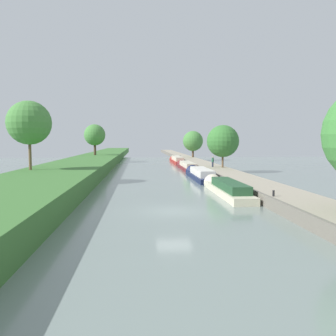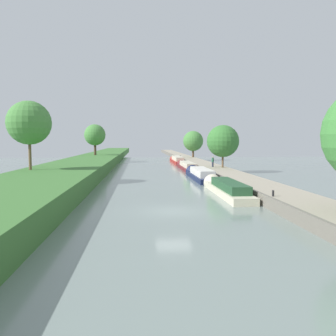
# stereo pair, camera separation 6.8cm
# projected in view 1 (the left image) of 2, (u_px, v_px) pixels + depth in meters

# --- Properties ---
(ground_plane) EXTENTS (160.00, 160.00, 0.00)m
(ground_plane) POSITION_uv_depth(u_px,v_px,m) (174.00, 211.00, 24.95)
(ground_plane) COLOR slate
(left_grassy_bank) EXTENTS (8.97, 260.00, 1.74)m
(left_grassy_bank) POSITION_uv_depth(u_px,v_px,m) (4.00, 201.00, 23.94)
(left_grassy_bank) COLOR #3D7033
(left_grassy_bank) RESTS_ON ground_plane
(right_towpath) EXTENTS (4.06, 260.00, 0.87)m
(right_towpath) POSITION_uv_depth(u_px,v_px,m) (299.00, 203.00, 25.65)
(right_towpath) COLOR #9E937F
(right_towpath) RESTS_ON ground_plane
(stone_quay) EXTENTS (0.25, 260.00, 0.92)m
(stone_quay) POSITION_uv_depth(u_px,v_px,m) (271.00, 203.00, 25.48)
(stone_quay) COLOR #6B665B
(stone_quay) RESTS_ON ground_plane
(narrowboat_cream) EXTENTS (2.03, 12.76, 2.00)m
(narrowboat_cream) POSITION_uv_depth(u_px,v_px,m) (226.00, 188.00, 33.01)
(narrowboat_cream) COLOR beige
(narrowboat_cream) RESTS_ON ground_plane
(narrowboat_navy) EXTENTS (2.20, 13.38, 2.19)m
(narrowboat_navy) POSITION_uv_depth(u_px,v_px,m) (200.00, 174.00, 46.30)
(narrowboat_navy) COLOR #141E42
(narrowboat_navy) RESTS_ON ground_plane
(narrowboat_maroon) EXTENTS (1.98, 15.76, 2.01)m
(narrowboat_maroon) POSITION_uv_depth(u_px,v_px,m) (187.00, 166.00, 60.87)
(narrowboat_maroon) COLOR maroon
(narrowboat_maroon) RESTS_ON ground_plane
(narrowboat_red) EXTENTS (1.96, 16.22, 2.14)m
(narrowboat_red) POSITION_uv_depth(u_px,v_px,m) (177.00, 160.00, 77.86)
(narrowboat_red) COLOR maroon
(narrowboat_red) RESTS_ON ground_plane
(tree_rightbank_midnear) EXTENTS (4.92, 4.92, 6.50)m
(tree_rightbank_midnear) POSITION_uv_depth(u_px,v_px,m) (223.00, 141.00, 53.62)
(tree_rightbank_midnear) COLOR brown
(tree_rightbank_midnear) RESTS_ON right_towpath
(tree_rightbank_midfar) EXTENTS (4.98, 4.98, 6.49)m
(tree_rightbank_midfar) POSITION_uv_depth(u_px,v_px,m) (193.00, 141.00, 86.59)
(tree_rightbank_midfar) COLOR brown
(tree_rightbank_midfar) RESTS_ON right_towpath
(tree_leftbank_downstream) EXTENTS (4.87, 4.87, 7.68)m
(tree_leftbank_downstream) POSITION_uv_depth(u_px,v_px,m) (29.00, 123.00, 38.87)
(tree_leftbank_downstream) COLOR brown
(tree_leftbank_downstream) RESTS_ON left_grassy_bank
(tree_leftbank_upstream) EXTENTS (4.74, 4.74, 6.90)m
(tree_leftbank_upstream) POSITION_uv_depth(u_px,v_px,m) (95.00, 135.00, 78.53)
(tree_leftbank_upstream) COLOR #4C3828
(tree_leftbank_upstream) RESTS_ON left_grassy_bank
(person_walking) EXTENTS (0.34, 0.34, 1.66)m
(person_walking) POSITION_uv_depth(u_px,v_px,m) (213.00, 161.00, 54.70)
(person_walking) COLOR #282D42
(person_walking) RESTS_ON right_towpath
(mooring_bollard_near) EXTENTS (0.16, 0.16, 0.45)m
(mooring_bollard_near) POSITION_uv_depth(u_px,v_px,m) (274.00, 193.00, 26.04)
(mooring_bollard_near) COLOR black
(mooring_bollard_near) RESTS_ON right_towpath
(mooring_bollard_far) EXTENTS (0.16, 0.16, 0.45)m
(mooring_bollard_far) POSITION_uv_depth(u_px,v_px,m) (180.00, 157.00, 85.65)
(mooring_bollard_far) COLOR black
(mooring_bollard_far) RESTS_ON right_towpath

